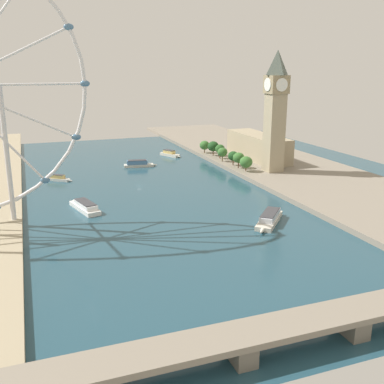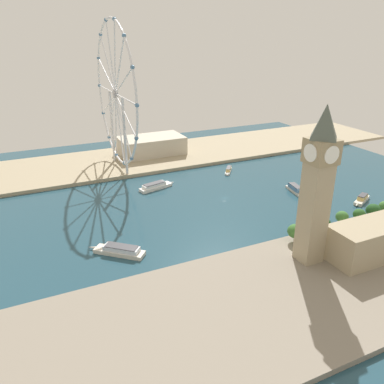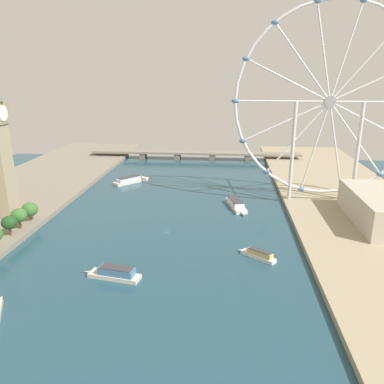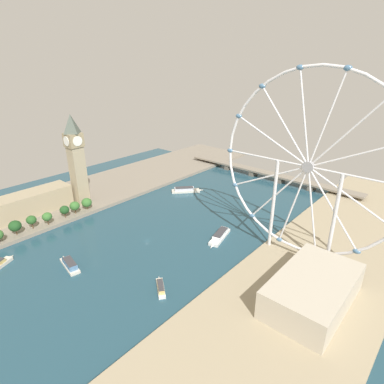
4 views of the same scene
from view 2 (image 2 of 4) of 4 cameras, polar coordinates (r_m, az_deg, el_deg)
ground_plane at (r=302.91m, az=4.74°, el=-0.88°), size 407.47×407.47×0.00m
riverbank_left at (r=220.24m, az=20.50°, el=-11.66°), size 90.00×520.00×3.00m
riverbank_right at (r=403.10m, az=-3.65°, el=5.40°), size 90.00×520.00×3.00m
clock_tower at (r=209.20m, az=17.78°, el=1.08°), size 14.65×14.65×85.11m
tree_row_embankment at (r=264.39m, az=21.11°, el=-3.57°), size 11.49×86.25×12.30m
ferris_wheel at (r=353.19m, az=-11.09°, el=13.73°), size 125.44×3.20×127.46m
riverside_hall at (r=402.17m, az=-5.94°, el=6.80°), size 36.54×64.19×17.36m
tour_boat_0 at (r=232.17m, az=-10.52°, el=-8.36°), size 27.18×29.70×5.36m
tour_boat_1 at (r=320.41m, az=-5.32°, el=0.87°), size 14.39×33.29×5.26m
tour_boat_2 at (r=358.14m, az=5.34°, el=3.18°), size 18.75×15.37×4.50m
tour_boat_3 at (r=321.05m, az=23.51°, el=-0.97°), size 14.07×23.28×5.46m
tour_boat_4 at (r=323.12m, az=14.91°, el=0.38°), size 27.45×10.68×5.39m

